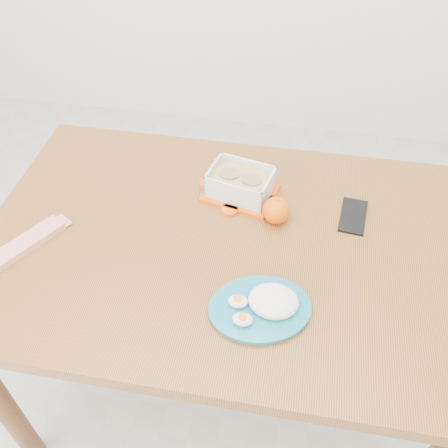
% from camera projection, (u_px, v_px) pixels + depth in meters
% --- Properties ---
extents(ground, '(3.50, 3.50, 0.00)m').
position_uv_depth(ground, '(194.00, 410.00, 1.72)').
color(ground, '#B7B7B2').
rests_on(ground, ground).
extents(dining_table, '(1.23, 0.82, 0.75)m').
position_uv_depth(dining_table, '(224.00, 265.00, 1.32)').
color(dining_table, '#945A29').
rests_on(dining_table, ground).
extents(food_container, '(0.21, 0.18, 0.08)m').
position_uv_depth(food_container, '(240.00, 184.00, 1.35)').
color(food_container, '#F55307').
rests_on(food_container, dining_table).
extents(orange_fruit, '(0.07, 0.07, 0.07)m').
position_uv_depth(orange_fruit, '(276.00, 210.00, 1.28)').
color(orange_fruit, orange).
rests_on(orange_fruit, dining_table).
extents(rice_plate, '(0.28, 0.28, 0.06)m').
position_uv_depth(rice_plate, '(264.00, 305.00, 1.09)').
color(rice_plate, '#19758D').
rests_on(rice_plate, dining_table).
extents(candy_bar, '(0.15, 0.20, 0.02)m').
position_uv_depth(candy_bar, '(25.00, 244.00, 1.23)').
color(candy_bar, red).
rests_on(candy_bar, dining_table).
extents(smartphone, '(0.08, 0.14, 0.01)m').
position_uv_depth(smartphone, '(353.00, 216.00, 1.31)').
color(smartphone, black).
rests_on(smartphone, dining_table).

